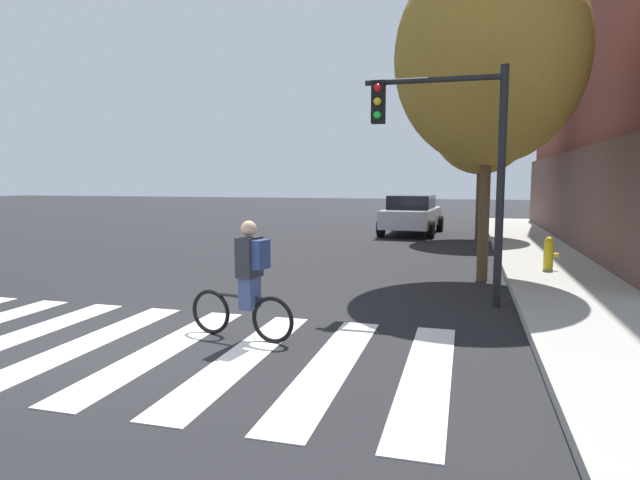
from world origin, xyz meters
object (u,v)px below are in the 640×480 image
Objects in this scene: sedan_mid at (412,214)px; cyclist at (248,281)px; street_tree_near at (489,57)px; street_tree_mid at (482,114)px; fire_hydrant at (549,254)px; traffic_light_near at (453,145)px.

cyclist is (-0.74, -15.69, 0.00)m from sedan_mid.
street_tree_near is 8.90m from street_tree_mid.
fire_hydrant is 0.11× the size of street_tree_near.
traffic_light_near is at bearing 48.37° from cyclist.
traffic_light_near is 0.58× the size of street_tree_near.
cyclist is at bearing -131.63° from traffic_light_near.
cyclist is 7.63m from street_tree_near.
street_tree_near is (3.30, 5.56, 4.04)m from cyclist.
fire_hydrant is 9.05m from street_tree_mid.
cyclist is 0.23× the size of street_tree_near.
sedan_mid is at bearing 104.23° from street_tree_near.
sedan_mid is 2.85× the size of cyclist.
street_tree_near reaches higher than cyclist.
traffic_light_near is 11.64m from street_tree_mid.
street_tree_mid reaches higher than sedan_mid.
street_tree_mid reaches higher than cyclist.
sedan_mid reaches higher than fire_hydrant.
street_tree_mid is at bearing -24.85° from sedan_mid.
sedan_mid is 4.86m from street_tree_mid.
traffic_light_near is at bearing -81.39° from sedan_mid.
cyclist reaches higher than sedan_mid.
street_tree_mid is at bearing 89.45° from street_tree_near.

